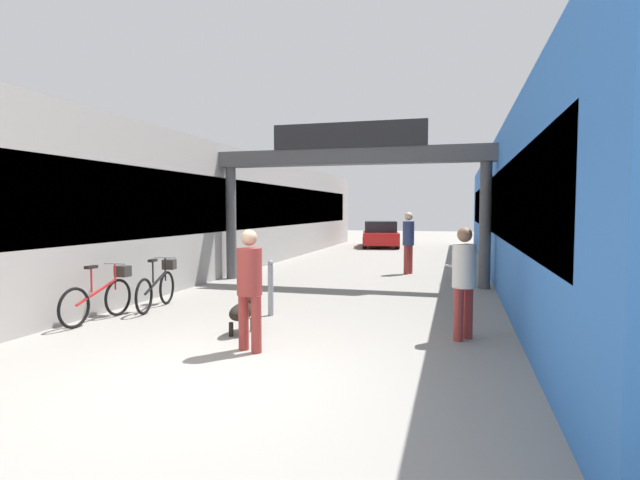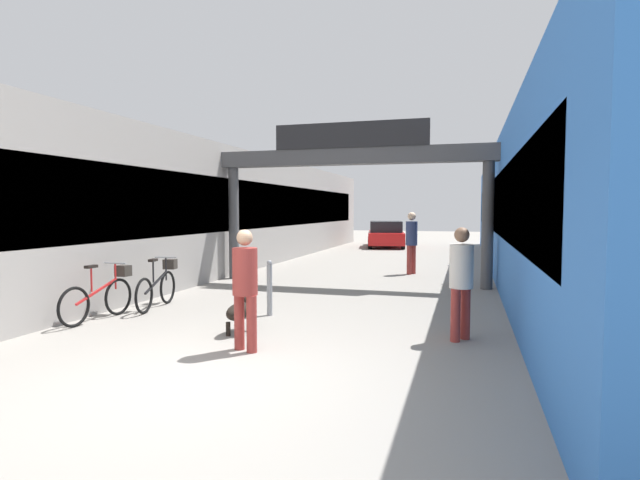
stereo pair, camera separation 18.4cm
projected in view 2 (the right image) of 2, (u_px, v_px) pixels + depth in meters
The scene contains 13 objects.
ground_plane at pixel (204, 377), 5.73m from camera, with size 80.00×80.00×0.00m, color gray.
storefront_left at pixel (232, 211), 17.59m from camera, with size 3.00×26.00×3.74m.
storefront_right at pixel (545, 211), 14.71m from camera, with size 3.00×26.00×3.74m.
arcade_sign_gateway at pixel (351, 170), 12.80m from camera, with size 7.40×0.47×4.13m.
pedestrian_with_dog at pixel (245, 282), 6.73m from camera, with size 0.44×0.44×1.65m.
pedestrian_companion at pixel (461, 276), 7.28m from camera, with size 0.47×0.47×1.66m.
pedestrian_carrying_crate at pixel (412, 238), 14.77m from camera, with size 0.45×0.45×1.84m.
dog_on_leash at pixel (241, 311), 7.78m from camera, with size 0.30×0.75×0.55m.
bicycle_red_nearest at pixel (102, 295), 8.70m from camera, with size 0.46×1.69×0.98m.
bicycle_black_second at pixel (159, 285), 9.78m from camera, with size 0.46×1.68×0.98m.
bollard_post_metal at pixel (270, 287), 9.03m from camera, with size 0.10×0.10×1.01m.
cafe_chair_aluminium_nearer at pixel (460, 264), 12.72m from camera, with size 0.54×0.54×0.89m.
parked_car_red at pixel (386, 234), 25.58m from camera, with size 2.43×4.25×1.33m.
Camera 2 is at (2.87, -5.02, 1.92)m, focal length 28.00 mm.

